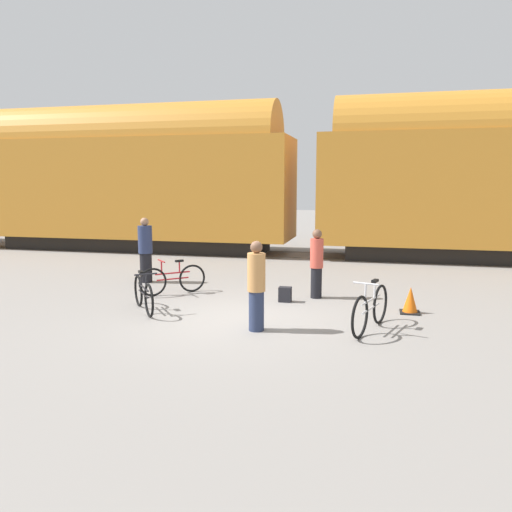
{
  "coord_description": "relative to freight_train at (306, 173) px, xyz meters",
  "views": [
    {
      "loc": [
        2.53,
        -9.22,
        2.67
      ],
      "look_at": [
        0.04,
        1.15,
        1.1
      ],
      "focal_mm": 35.0,
      "sensor_mm": 36.0,
      "label": 1
    }
  ],
  "objects": [
    {
      "name": "freight_train",
      "position": [
        0.0,
        0.0,
        0.0
      ],
      "size": [
        53.66,
        2.84,
        5.69
      ],
      "color": "black",
      "rests_on": "ground_plane"
    },
    {
      "name": "backpack",
      "position": [
        0.6,
        -7.44,
        -2.85
      ],
      "size": [
        0.28,
        0.2,
        0.34
      ],
      "color": "black",
      "rests_on": "ground_plane"
    },
    {
      "name": "bicycle_maroon",
      "position": [
        -2.18,
        -7.28,
        -2.66
      ],
      "size": [
        1.27,
        1.18,
        0.85
      ],
      "color": "black",
      "rests_on": "ground_plane"
    },
    {
      "name": "rail_near",
      "position": [
        0.0,
        -0.72,
        -3.01
      ],
      "size": [
        65.66,
        0.07,
        0.01
      ],
      "primitive_type": "cube",
      "color": "#4C4238",
      "rests_on": "ground_plane"
    },
    {
      "name": "ground_plane",
      "position": [
        0.0,
        -9.08,
        -3.02
      ],
      "size": [
        80.0,
        80.0,
        0.0
      ],
      "primitive_type": "plane",
      "color": "gray"
    },
    {
      "name": "person_in_red",
      "position": [
        1.23,
        -6.87,
        -2.2
      ],
      "size": [
        0.31,
        0.31,
        1.61
      ],
      "rotation": [
        0.0,
        0.0,
        0.44
      ],
      "color": "black",
      "rests_on": "ground_plane"
    },
    {
      "name": "person_in_tan",
      "position": [
        0.48,
        -9.73,
        -2.19
      ],
      "size": [
        0.33,
        0.33,
        1.64
      ],
      "rotation": [
        0.0,
        0.0,
        4.12
      ],
      "color": "#283351",
      "rests_on": "ground_plane"
    },
    {
      "name": "bicycle_silver",
      "position": [
        2.5,
        -9.26,
        -2.62
      ],
      "size": [
        0.63,
        1.77,
        0.94
      ],
      "color": "black",
      "rests_on": "ground_plane"
    },
    {
      "name": "rail_far",
      "position": [
        0.0,
        0.72,
        -3.01
      ],
      "size": [
        65.66,
        0.07,
        0.01
      ],
      "primitive_type": "cube",
      "color": "#4C4238",
      "rests_on": "ground_plane"
    },
    {
      "name": "bicycle_black",
      "position": [
        -2.13,
        -8.96,
        -2.65
      ],
      "size": [
        1.09,
        1.35,
        0.85
      ],
      "color": "black",
      "rests_on": "ground_plane"
    },
    {
      "name": "person_in_navy",
      "position": [
        -3.47,
        -6.08,
        -2.15
      ],
      "size": [
        0.38,
        0.38,
        1.75
      ],
      "rotation": [
        0.0,
        0.0,
        5.45
      ],
      "color": "black",
      "rests_on": "ground_plane"
    },
    {
      "name": "traffic_cone",
      "position": [
        3.29,
        -7.8,
        -2.76
      ],
      "size": [
        0.4,
        0.4,
        0.55
      ],
      "color": "black",
      "rests_on": "ground_plane"
    }
  ]
}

